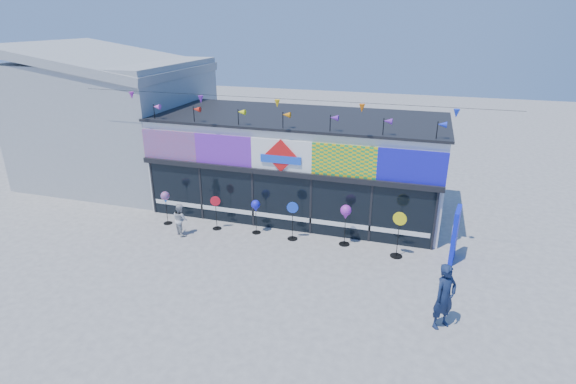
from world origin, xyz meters
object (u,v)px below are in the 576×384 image
at_px(spinner_0, 165,198).
at_px(adult_man, 445,297).
at_px(spinner_5, 398,234).
at_px(spinner_4, 346,213).
at_px(blue_sign, 455,235).
at_px(spinner_2, 256,207).
at_px(spinner_1, 216,212).
at_px(spinner_3, 292,220).
at_px(child, 180,219).

relative_size(spinner_0, adult_man, 0.74).
bearing_deg(spinner_5, spinner_4, 169.67).
xyz_separation_m(blue_sign, spinner_2, (-7.33, -0.02, 0.13)).
relative_size(spinner_0, spinner_4, 0.88).
xyz_separation_m(spinner_1, spinner_4, (5.16, 0.18, 0.54)).
distance_m(spinner_0, spinner_5, 9.27).
bearing_deg(spinner_5, spinner_3, 177.05).
height_order(spinner_2, adult_man, adult_man).
height_order(blue_sign, spinner_0, blue_sign).
xyz_separation_m(spinner_5, child, (-8.22, -0.69, -0.27)).
xyz_separation_m(spinner_0, adult_man, (10.74, -3.63, -0.17)).
bearing_deg(spinner_3, spinner_2, 176.27).
bearing_deg(spinner_0, spinner_2, 4.07).
height_order(blue_sign, spinner_1, blue_sign).
height_order(spinner_0, spinner_3, spinner_3).
relative_size(blue_sign, spinner_5, 1.13).
bearing_deg(spinner_5, spinner_1, 178.61).
distance_m(spinner_2, adult_man, 7.96).
relative_size(spinner_1, spinner_4, 0.88).
distance_m(spinner_2, spinner_5, 5.46).
xyz_separation_m(spinner_1, spinner_2, (1.65, 0.13, 0.37)).
bearing_deg(spinner_4, spinner_1, -177.99).
xyz_separation_m(blue_sign, spinner_5, (-1.88, -0.32, -0.07)).
bearing_deg(blue_sign, spinner_1, -170.65).
bearing_deg(spinner_5, spinner_2, 176.83).
bearing_deg(spinner_2, adult_man, -29.39).
bearing_deg(spinner_2, spinner_0, -175.93).
bearing_deg(spinner_1, blue_sign, 0.97).
bearing_deg(spinner_0, child, -34.32).
relative_size(spinner_4, spinner_5, 0.93).
height_order(spinner_5, child, spinner_5).
relative_size(blue_sign, child, 1.51).
height_order(spinner_0, spinner_2, spinner_0).
bearing_deg(child, blue_sign, -140.52).
xyz_separation_m(spinner_2, adult_man, (6.93, -3.90, -0.16)).
bearing_deg(child, spinner_3, -134.53).
bearing_deg(spinner_0, spinner_4, 2.53).
distance_m(spinner_3, spinner_4, 2.05).
distance_m(spinner_1, spinner_2, 1.70).
bearing_deg(adult_man, child, 119.21).
xyz_separation_m(spinner_0, child, (1.05, -0.72, -0.49)).
distance_m(spinner_0, spinner_1, 2.20).
distance_m(adult_man, child, 10.13).
height_order(spinner_2, spinner_3, spinner_3).
bearing_deg(spinner_4, adult_man, -49.15).
height_order(spinner_0, adult_man, adult_man).
height_order(spinner_3, spinner_4, spinner_4).
distance_m(spinner_4, adult_man, 5.24).
height_order(blue_sign, spinner_2, blue_sign).
bearing_deg(spinner_3, child, -168.30).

